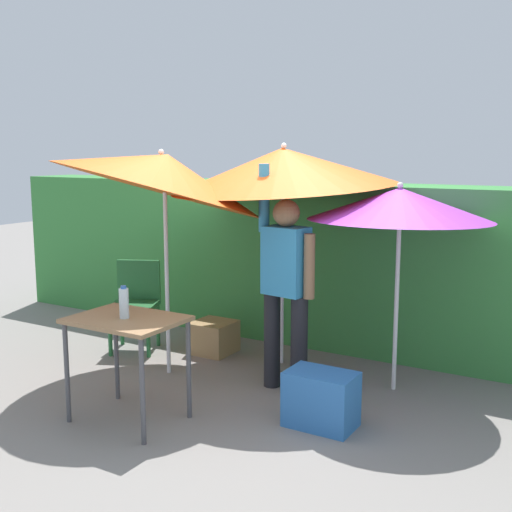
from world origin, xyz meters
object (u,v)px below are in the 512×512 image
object	(u,v)px
bottle_water	(124,303)
person_vendor	(286,281)
chair_plastic	(136,299)
folding_table	(127,331)
umbrella_orange	(163,173)
umbrella_yellow	(283,168)
umbrella_rainbow	(400,204)
cooler_box	(321,399)
crate_cardboard	(214,337)

from	to	relation	value
bottle_water	person_vendor	bearing A→B (deg)	58.23
chair_plastic	folding_table	bearing A→B (deg)	-50.57
person_vendor	umbrella_orange	bearing A→B (deg)	-173.14
chair_plastic	folding_table	xyz separation A→B (m)	(1.11, -1.36, 0.18)
umbrella_orange	umbrella_yellow	world-z (taller)	umbrella_orange
person_vendor	chair_plastic	distance (m)	1.89
umbrella_rainbow	person_vendor	world-z (taller)	person_vendor
umbrella_rainbow	chair_plastic	xyz separation A→B (m)	(-2.60, -0.25, -1.05)
umbrella_rainbow	cooler_box	bearing A→B (deg)	-102.31
cooler_box	person_vendor	bearing A→B (deg)	138.41
person_vendor	bottle_water	bearing A→B (deg)	-121.77
folding_table	bottle_water	xyz separation A→B (m)	(-0.00, -0.02, 0.21)
umbrella_rainbow	umbrella_yellow	bearing A→B (deg)	174.50
bottle_water	umbrella_yellow	bearing A→B (deg)	78.15
chair_plastic	bottle_water	bearing A→B (deg)	-51.00
umbrella_yellow	crate_cardboard	bearing A→B (deg)	-174.80
umbrella_yellow	person_vendor	distance (m)	1.12
crate_cardboard	folding_table	distance (m)	1.77
folding_table	cooler_box	bearing A→B (deg)	26.18
person_vendor	cooler_box	bearing A→B (deg)	-41.59
chair_plastic	folding_table	size ratio (longest dim) A/B	1.11
umbrella_yellow	crate_cardboard	world-z (taller)	umbrella_yellow
umbrella_rainbow	cooler_box	distance (m)	1.68
crate_cardboard	bottle_water	size ratio (longest dim) A/B	1.62
umbrella_rainbow	folding_table	bearing A→B (deg)	-132.83
cooler_box	umbrella_rainbow	bearing A→B (deg)	77.69
person_vendor	cooler_box	distance (m)	1.05
crate_cardboard	folding_table	world-z (taller)	folding_table
chair_plastic	umbrella_yellow	bearing A→B (deg)	13.65
person_vendor	folding_table	distance (m)	1.36
umbrella_rainbow	cooler_box	world-z (taller)	umbrella_rainbow
umbrella_rainbow	umbrella_orange	size ratio (longest dim) A/B	0.75
umbrella_yellow	cooler_box	bearing A→B (deg)	-50.03
umbrella_orange	cooler_box	xyz separation A→B (m)	(1.71, -0.36, -1.59)
umbrella_yellow	folding_table	xyz separation A→B (m)	(-0.36, -1.71, -1.14)
umbrella_orange	person_vendor	xyz separation A→B (m)	(1.14, 0.14, -0.86)
umbrella_yellow	umbrella_orange	bearing A→B (deg)	-137.70
bottle_water	crate_cardboard	bearing A→B (deg)	102.60
folding_table	bottle_water	distance (m)	0.21
cooler_box	folding_table	distance (m)	1.50
umbrella_yellow	bottle_water	size ratio (longest dim) A/B	8.75
cooler_box	crate_cardboard	bearing A→B (deg)	148.23
person_vendor	cooler_box	xyz separation A→B (m)	(0.56, -0.50, -0.73)
umbrella_orange	folding_table	distance (m)	1.55
bottle_water	folding_table	bearing A→B (deg)	88.39
umbrella_rainbow	chair_plastic	distance (m)	2.82
crate_cardboard	umbrella_orange	bearing A→B (deg)	-95.13
cooler_box	folding_table	size ratio (longest dim) A/B	0.62
umbrella_rainbow	crate_cardboard	size ratio (longest dim) A/B	4.46
person_vendor	crate_cardboard	world-z (taller)	person_vendor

